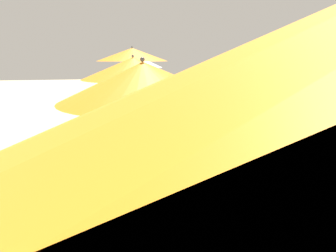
# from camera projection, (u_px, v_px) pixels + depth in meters

# --- Properties ---
(umbrella_fourth) EXTENTS (2.10, 2.10, 2.47)m
(umbrella_fourth) POSITION_uv_depth(u_px,v_px,m) (143.00, 82.00, 3.37)
(umbrella_fourth) COLOR #4C4C51
(umbrella_fourth) RESTS_ON ground
(lounger_fourth_shoreside) EXTENTS (1.37, 0.72, 0.56)m
(lounger_fourth_shoreside) POSITION_uv_depth(u_px,v_px,m) (166.00, 177.00, 5.15)
(lounger_fourth_shoreside) COLOR blue
(lounger_fourth_shoreside) RESTS_ON ground
(umbrella_fifth) EXTENTS (2.49, 2.49, 2.54)m
(umbrella_fifth) POSITION_uv_depth(u_px,v_px,m) (133.00, 68.00, 6.57)
(umbrella_fifth) COLOR #4C4C51
(umbrella_fifth) RESTS_ON ground
(lounger_fifth_shoreside) EXTENTS (1.54, 0.94, 0.60)m
(lounger_fifth_shoreside) POSITION_uv_depth(u_px,v_px,m) (163.00, 131.00, 8.22)
(lounger_fifth_shoreside) COLOR yellow
(lounger_fifth_shoreside) RESTS_ON ground
(lounger_fifth_inland) EXTENTS (1.63, 0.85, 0.59)m
(lounger_fifth_inland) POSITION_uv_depth(u_px,v_px,m) (161.00, 155.00, 6.12)
(lounger_fifth_inland) COLOR blue
(lounger_fifth_inland) RESTS_ON ground
(umbrella_sixth) EXTENTS (2.59, 2.59, 2.88)m
(umbrella_sixth) POSITION_uv_depth(u_px,v_px,m) (132.00, 55.00, 9.86)
(umbrella_sixth) COLOR #4C4C51
(umbrella_sixth) RESTS_ON ground
(lounger_sixth_shoreside) EXTENTS (1.43, 0.72, 0.68)m
(lounger_sixth_shoreside) POSITION_uv_depth(u_px,v_px,m) (153.00, 108.00, 11.72)
(lounger_sixth_shoreside) COLOR blue
(lounger_sixth_shoreside) RESTS_ON ground
(lounger_sixth_inland) EXTENTS (1.28, 0.84, 0.61)m
(lounger_sixth_inland) POSITION_uv_depth(u_px,v_px,m) (159.00, 121.00, 9.45)
(lounger_sixth_inland) COLOR blue
(lounger_sixth_inland) RESTS_ON ground
(umbrella_farthest) EXTENTS (2.44, 2.44, 2.63)m
(umbrella_farthest) POSITION_uv_depth(u_px,v_px,m) (137.00, 62.00, 13.03)
(umbrella_farthest) COLOR #4C4C51
(umbrella_farthest) RESTS_ON ground
(lounger_farthest_shoreside) EXTENTS (1.59, 0.89, 0.52)m
(lounger_farthest_shoreside) POSITION_uv_depth(u_px,v_px,m) (157.00, 99.00, 14.63)
(lounger_farthest_shoreside) COLOR blue
(lounger_farthest_shoreside) RESTS_ON ground
(lounger_farthest_inland) EXTENTS (1.30, 0.69, 0.56)m
(lounger_farthest_inland) POSITION_uv_depth(u_px,v_px,m) (157.00, 106.00, 12.64)
(lounger_farthest_inland) COLOR blue
(lounger_farthest_inland) RESTS_ON ground
(person_walking_mid) EXTENTS (0.36, 0.42, 1.68)m
(person_walking_mid) POSITION_uv_depth(u_px,v_px,m) (252.00, 111.00, 7.54)
(person_walking_mid) COLOR #D8334C
(person_walking_mid) RESTS_ON ground
(person_walking_far) EXTENTS (0.42, 0.40, 1.60)m
(person_walking_far) POSITION_uv_depth(u_px,v_px,m) (130.00, 84.00, 15.80)
(person_walking_far) COLOR #3F9972
(person_walking_far) RESTS_ON ground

